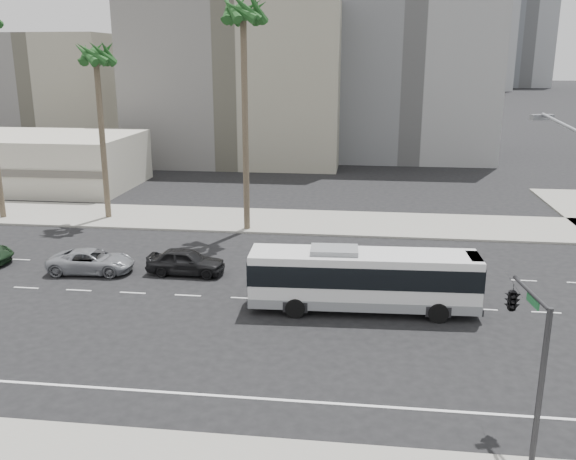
% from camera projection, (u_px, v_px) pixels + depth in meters
% --- Properties ---
extents(ground, '(700.00, 700.00, 0.00)m').
position_uv_depth(ground, '(302.00, 301.00, 31.30)').
color(ground, black).
rests_on(ground, ground).
extents(sidewalk_north, '(120.00, 7.00, 0.15)m').
position_uv_depth(sidewalk_north, '(323.00, 222.00, 46.09)').
color(sidewalk_north, gray).
rests_on(sidewalk_north, ground).
extents(commercial_low, '(22.00, 12.16, 5.00)m').
position_uv_depth(commercial_low, '(20.00, 160.00, 59.04)').
color(commercial_low, '#BDB8A6').
rests_on(commercial_low, ground).
extents(midrise_beige_west, '(24.00, 18.00, 18.00)m').
position_uv_depth(midrise_beige_west, '(241.00, 84.00, 73.31)').
color(midrise_beige_west, gray).
rests_on(midrise_beige_west, ground).
extents(midrise_gray_center, '(20.00, 20.00, 26.00)m').
position_uv_depth(midrise_gray_center, '(408.00, 50.00, 76.54)').
color(midrise_gray_center, slate).
rests_on(midrise_gray_center, ground).
extents(midrise_beige_far, '(18.00, 16.00, 15.00)m').
position_uv_depth(midrise_beige_far, '(57.00, 93.00, 81.59)').
color(midrise_beige_far, gray).
rests_on(midrise_beige_far, ground).
extents(highrise_far, '(22.00, 22.00, 60.00)m').
position_uv_depth(highrise_far, '(526.00, 15.00, 263.33)').
color(highrise_far, slate).
rests_on(highrise_far, ground).
extents(city_bus, '(11.14, 2.91, 3.17)m').
position_uv_depth(city_bus, '(363.00, 278.00, 29.75)').
color(city_bus, silver).
rests_on(city_bus, ground).
extents(car_a, '(1.91, 4.50, 1.52)m').
position_uv_depth(car_a, '(186.00, 261.00, 35.06)').
color(car_a, black).
rests_on(car_a, ground).
extents(car_b, '(2.55, 4.98, 1.35)m').
position_uv_depth(car_b, '(91.00, 261.00, 35.35)').
color(car_b, gray).
rests_on(car_b, ground).
extents(traffic_signal, '(2.42, 3.24, 5.22)m').
position_uv_depth(traffic_signal, '(516.00, 303.00, 19.74)').
color(traffic_signal, '#262628').
rests_on(traffic_signal, ground).
extents(palm_near, '(4.76, 4.76, 16.05)m').
position_uv_depth(palm_near, '(243.00, 18.00, 40.32)').
color(palm_near, brown).
rests_on(palm_near, ground).
extents(palm_mid, '(4.28, 4.28, 13.25)m').
position_uv_depth(palm_mid, '(96.00, 59.00, 44.27)').
color(palm_mid, brown).
rests_on(palm_mid, ground).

